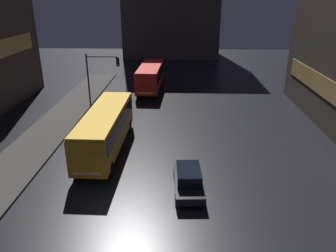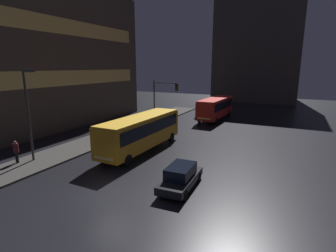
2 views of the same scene
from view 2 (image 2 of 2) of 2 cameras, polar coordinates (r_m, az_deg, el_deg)
The scene contains 10 objects.
ground_plane at distance 16.99m, azimuth -12.44°, elevation -14.66°, with size 120.00×120.00×0.00m, color black.
sidewalk_left at distance 29.58m, azimuth -14.19°, elevation -2.63°, with size 4.00×48.00×0.15m.
building_left_tower at distance 39.40m, azimuth -24.25°, elevation 13.60°, with size 10.07×26.41×18.09m.
building_far_backdrop at distance 65.28m, azimuth 19.04°, elevation 15.75°, with size 18.07×12.00×23.72m.
bus_near at distance 24.39m, azimuth -5.83°, elevation -0.84°, with size 2.77×10.71×3.28m.
bus_far at distance 39.65m, azimuth 10.26°, elevation 4.20°, with size 2.96×9.50×3.17m.
car_taxi at distance 17.31m, azimuth 2.76°, elevation -10.96°, with size 1.96×4.38×1.55m.
pedestrian_near at distance 24.35m, azimuth -30.21°, elevation -4.44°, with size 0.52×0.52×1.83m.
traffic_light_main at distance 32.94m, azimuth -1.27°, elevation 6.51°, with size 3.36×0.35×6.10m.
street_lamp_sidewalk at distance 23.49m, azimuth -28.07°, elevation 4.84°, with size 1.25×0.36×7.46m.
Camera 2 is at (9.63, -11.65, 7.75)m, focal length 28.00 mm.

